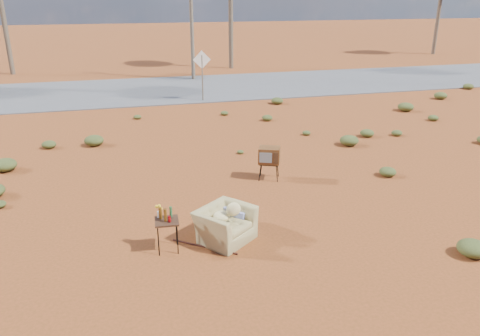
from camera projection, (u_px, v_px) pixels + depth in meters
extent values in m
plane|color=brown|center=(239.00, 228.00, 9.55)|extent=(140.00, 140.00, 0.00)
cube|color=#565659|center=(162.00, 89.00, 23.12)|extent=(140.00, 7.00, 0.04)
imported|color=#9B8A54|center=(225.00, 219.00, 8.94)|extent=(1.21, 1.15, 0.89)
ellipsoid|color=#D5C482|center=(221.00, 216.00, 8.91)|extent=(0.32, 0.32, 0.19)
ellipsoid|color=#D5C482|center=(233.00, 209.00, 8.80)|extent=(0.28, 0.14, 0.28)
cube|color=navy|center=(236.00, 218.00, 9.41)|extent=(0.74, 0.78, 0.52)
cube|color=black|center=(269.00, 163.00, 11.94)|extent=(0.57, 0.51, 0.03)
cylinder|color=black|center=(260.00, 173.00, 11.89)|extent=(0.03, 0.03, 0.43)
cylinder|color=black|center=(277.00, 174.00, 11.83)|extent=(0.03, 0.03, 0.43)
cylinder|color=black|center=(261.00, 168.00, 12.19)|extent=(0.03, 0.03, 0.43)
cylinder|color=black|center=(278.00, 169.00, 12.14)|extent=(0.03, 0.03, 0.43)
cube|color=brown|center=(269.00, 155.00, 11.86)|extent=(0.65, 0.58, 0.41)
cube|color=slate|center=(266.00, 158.00, 11.67)|extent=(0.30, 0.14, 0.26)
cube|color=#472D19|center=(276.00, 158.00, 11.63)|extent=(0.12, 0.07, 0.29)
cube|color=#3B2415|center=(167.00, 221.00, 8.53)|extent=(0.46, 0.46, 0.03)
cylinder|color=black|center=(158.00, 241.00, 8.45)|extent=(0.02, 0.02, 0.60)
cylinder|color=black|center=(178.00, 239.00, 8.51)|extent=(0.02, 0.02, 0.60)
cylinder|color=black|center=(158.00, 232.00, 8.76)|extent=(0.02, 0.02, 0.60)
cylinder|color=black|center=(176.00, 230.00, 8.82)|extent=(0.02, 0.02, 0.60)
cylinder|color=#50300D|center=(160.00, 214.00, 8.51)|extent=(0.06, 0.06, 0.22)
cylinder|color=#50300D|center=(165.00, 216.00, 8.42)|extent=(0.06, 0.06, 0.24)
cylinder|color=#224F28|center=(171.00, 213.00, 8.58)|extent=(0.05, 0.05, 0.21)
cylinder|color=#B10E13|center=(170.00, 219.00, 8.44)|extent=(0.05, 0.05, 0.11)
cylinder|color=silver|center=(159.00, 215.00, 8.60)|extent=(0.07, 0.07, 0.12)
ellipsoid|color=yellow|center=(159.00, 207.00, 8.55)|extent=(0.14, 0.14, 0.10)
cylinder|color=#461B12|center=(205.00, 247.00, 8.82)|extent=(1.10, 0.86, 0.04)
cylinder|color=brown|center=(202.00, 78.00, 20.42)|extent=(0.06, 0.06, 2.00)
cube|color=silver|center=(202.00, 60.00, 20.14)|extent=(0.78, 0.04, 0.78)
cylinder|color=brown|center=(4.00, 21.00, 26.48)|extent=(0.28, 0.28, 6.00)
cylinder|color=brown|center=(231.00, 10.00, 28.52)|extent=(0.28, 0.28, 7.00)
cylinder|color=brown|center=(439.00, 10.00, 35.40)|extent=(0.28, 0.28, 6.50)
cylinder|color=brown|center=(191.00, 3.00, 24.46)|extent=(0.20, 0.20, 8.00)
ellipsoid|color=#434A20|center=(388.00, 172.00, 12.22)|extent=(0.44, 0.44, 0.24)
ellipsoid|color=#434A20|center=(94.00, 140.00, 14.66)|extent=(0.60, 0.60, 0.33)
ellipsoid|color=#434A20|center=(397.00, 133.00, 15.67)|extent=(0.36, 0.36, 0.20)
ellipsoid|color=#434A20|center=(267.00, 118.00, 17.52)|extent=(0.40, 0.40, 0.22)
ellipsoid|color=#434A20|center=(137.00, 117.00, 17.76)|extent=(0.30, 0.30, 0.17)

